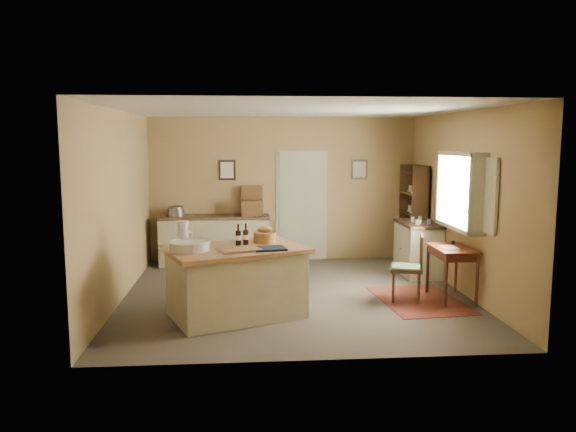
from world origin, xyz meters
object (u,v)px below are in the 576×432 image
Objects in this scene: shelving_unit at (416,216)px; right_cabinet at (418,248)px; writing_desk at (452,254)px; sideboard at (215,238)px; work_island at (235,280)px; desk_chair at (406,269)px.

right_cabinet is at bearing -102.95° from shelving_unit.
sideboard is at bearing 142.87° from writing_desk.
shelving_unit is (3.21, 2.72, 0.43)m from work_island.
writing_desk is at bearing -93.86° from shelving_unit.
writing_desk is 0.90× the size of desk_chair.
work_island is at bearing -139.74° from shelving_unit.
work_island is 1.00× the size of sideboard.
desk_chair is 0.51× the size of shelving_unit.
writing_desk is (3.06, 0.51, 0.18)m from work_island.
shelving_unit is at bearing 18.44° from work_island.
sideboard is at bearing 153.34° from desk_chair.
writing_desk is (3.48, -2.63, 0.18)m from sideboard.
shelving_unit is at bearing 77.05° from right_cabinet.
work_island is 2.38× the size of writing_desk.
sideboard is 2.16× the size of desk_chair.
shelving_unit is at bearing 86.22° from desk_chair.
sideboard is 4.37m from writing_desk.
desk_chair is 0.88× the size of right_cabinet.
sideboard is 1.10× the size of shelving_unit.
work_island is at bearing -145.92° from right_cabinet.
right_cabinet is at bearing 12.27° from work_island.
desk_chair is 1.68m from right_cabinet.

